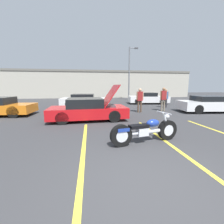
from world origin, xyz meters
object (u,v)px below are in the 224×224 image
spectator_by_show_car (140,98)px  parked_car_right_row (210,104)px  parked_car_mid_left_row (85,100)px  spectator_midground (163,97)px  spectator_near_motorcycle (166,97)px  show_car_hood_open (88,109)px  parked_car_mid_right_row (148,98)px  light_pole (130,71)px  motorcycle (145,131)px

spectator_by_show_car → parked_car_right_row: bearing=-6.2°
parked_car_mid_left_row → spectator_midground: size_ratio=2.54×
spectator_near_motorcycle → show_car_hood_open: bearing=-149.3°
parked_car_mid_right_row → spectator_near_motorcycle: 3.21m
parked_car_mid_right_row → spectator_near_motorcycle: spectator_near_motorcycle is taller
spectator_near_motorcycle → spectator_by_show_car: size_ratio=0.94×
light_pole → spectator_midground: bearing=-89.6°
light_pole → spectator_by_show_car: size_ratio=4.05×
show_car_hood_open → spectator_midground: bearing=19.4°
parked_car_mid_right_row → parked_car_right_row: 6.24m
parked_car_mid_right_row → parked_car_right_row: (2.45, -5.74, -0.01)m
light_pole → show_car_hood_open: (-5.44, -11.73, -3.25)m
show_car_hood_open → spectator_near_motorcycle: bearing=28.2°
parked_car_mid_right_row → light_pole: bearing=106.5°
light_pole → parked_car_mid_left_row: bearing=-134.8°
light_pole → parked_car_mid_right_row: bearing=-80.2°
light_pole → parked_car_mid_left_row: (-5.83, -5.86, -3.28)m
light_pole → spectator_midground: (0.07, -9.51, -2.78)m
parked_car_mid_right_row → parked_car_mid_left_row: (-6.63, -1.22, -0.02)m
spectator_midground → light_pole: bearing=90.4°
parked_car_right_row → parked_car_mid_right_row: bearing=119.5°
parked_car_mid_left_row → spectator_by_show_car: size_ratio=2.62×
parked_car_mid_left_row → spectator_midground: bearing=-27.3°
parked_car_mid_right_row → spectator_near_motorcycle: bearing=-77.2°
show_car_hood_open → parked_car_mid_right_row: (6.25, 7.09, -0.00)m
light_pole → parked_car_mid_right_row: (0.80, -4.65, -3.25)m
show_car_hood_open → spectator_by_show_car: 4.08m
light_pole → motorcycle: 16.26m
spectator_midground → spectator_near_motorcycle: bearing=57.6°
parked_car_right_row → spectator_near_motorcycle: size_ratio=2.87×
parked_car_mid_left_row → parked_car_right_row: bearing=-22.0°
show_car_hood_open → parked_car_right_row: bearing=6.2°
parked_car_mid_right_row → parked_car_right_row: parked_car_mid_right_row is taller
parked_car_mid_right_row → parked_car_mid_left_row: bearing=-162.9°
parked_car_mid_right_row → parked_car_right_row: size_ratio=0.93×
show_car_hood_open → spectator_midground: (5.51, 2.22, 0.47)m
motorcycle → spectator_near_motorcycle: spectator_near_motorcycle is taller
light_pole → motorcycle: bearing=-103.0°
parked_car_mid_right_row → spectator_by_show_car: spectator_by_show_car is taller
parked_car_mid_right_row → parked_car_right_row: bearing=-60.2°
light_pole → spectator_near_motorcycle: light_pole is taller
light_pole → spectator_by_show_car: (-1.86, -9.82, -2.82)m
motorcycle → parked_car_mid_right_row: parked_car_mid_right_row is taller
spectator_by_show_car → motorcycle: bearing=-106.9°
parked_car_mid_left_row → spectator_near_motorcycle: 7.25m
show_car_hood_open → parked_car_mid_left_row: (-0.38, 5.87, -0.02)m
show_car_hood_open → spectator_near_motorcycle: show_car_hood_open is taller
light_pole → spectator_near_motorcycle: 8.41m
spectator_by_show_car → spectator_midground: (1.93, 0.31, 0.04)m
show_car_hood_open → spectator_by_show_car: (3.58, 1.91, 0.44)m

